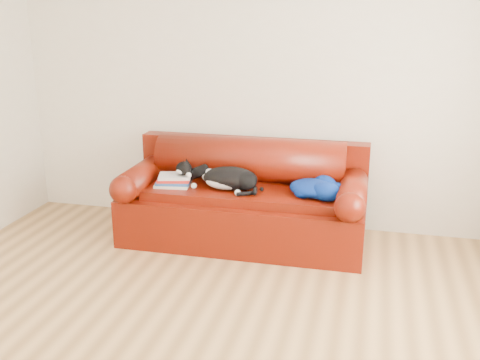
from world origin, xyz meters
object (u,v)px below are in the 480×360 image
object	(u,v)px
blanket	(316,187)
cat	(229,179)
sofa_base	(244,215)
book_stack	(174,180)

from	to	relation	value
blanket	cat	bearing A→B (deg)	-178.13
cat	blanket	distance (m)	0.74
sofa_base	cat	distance (m)	0.39
book_stack	cat	distance (m)	0.50
blanket	sofa_base	bearing A→B (deg)	173.02
cat	blanket	xyz separation A→B (m)	(0.74, 0.02, -0.03)
book_stack	cat	xyz separation A→B (m)	(0.49, 0.01, 0.05)
book_stack	cat	world-z (taller)	cat
cat	sofa_base	bearing A→B (deg)	57.77
sofa_base	cat	bearing A→B (deg)	-137.02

